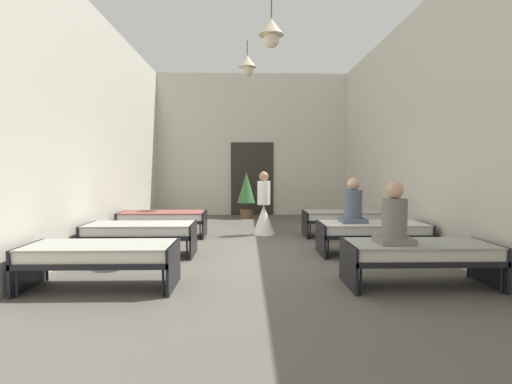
% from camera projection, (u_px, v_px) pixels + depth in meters
% --- Properties ---
extents(ground_plane, '(6.83, 12.83, 0.10)m').
position_uv_depth(ground_plane, '(257.00, 258.00, 7.03)').
color(ground_plane, '#59544C').
extents(room_shell, '(6.63, 12.43, 4.66)m').
position_uv_depth(room_shell, '(255.00, 131.00, 8.23)').
color(room_shell, beige).
rests_on(room_shell, ground).
extents(bed_left_row_0, '(1.90, 0.84, 0.57)m').
position_uv_depth(bed_left_row_0, '(101.00, 255.00, 5.05)').
color(bed_left_row_0, black).
rests_on(bed_left_row_0, ground).
extents(bed_right_row_0, '(1.90, 0.84, 0.57)m').
position_uv_depth(bed_right_row_0, '(419.00, 253.00, 5.15)').
color(bed_right_row_0, black).
rests_on(bed_right_row_0, ground).
extents(bed_left_row_1, '(1.90, 0.84, 0.57)m').
position_uv_depth(bed_left_row_1, '(140.00, 231.00, 6.95)').
color(bed_left_row_1, black).
rests_on(bed_left_row_1, ground).
extents(bed_right_row_1, '(1.90, 0.84, 0.57)m').
position_uv_depth(bed_right_row_1, '(372.00, 230.00, 7.05)').
color(bed_right_row_1, black).
rests_on(bed_right_row_1, ground).
extents(bed_left_row_2, '(1.90, 0.84, 0.57)m').
position_uv_depth(bed_left_row_2, '(163.00, 218.00, 8.84)').
color(bed_left_row_2, black).
rests_on(bed_left_row_2, ground).
extents(bed_right_row_2, '(1.90, 0.84, 0.57)m').
position_uv_depth(bed_right_row_2, '(346.00, 217.00, 8.95)').
color(bed_right_row_2, black).
rests_on(bed_right_row_2, ground).
extents(nurse_near_aisle, '(0.52, 0.52, 1.49)m').
position_uv_depth(nurse_near_aisle, '(264.00, 212.00, 9.20)').
color(nurse_near_aisle, white).
rests_on(nurse_near_aisle, ground).
extents(patient_seated_primary, '(0.44, 0.44, 0.80)m').
position_uv_depth(patient_seated_primary, '(353.00, 206.00, 7.05)').
color(patient_seated_primary, '#515B70').
rests_on(patient_seated_primary, bed_right_row_1).
extents(patient_seated_secondary, '(0.44, 0.44, 0.80)m').
position_uv_depth(patient_seated_secondary, '(394.00, 221.00, 5.08)').
color(patient_seated_secondary, slate).
rests_on(patient_seated_secondary, bed_right_row_0).
extents(potted_plant, '(0.55, 0.55, 1.42)m').
position_uv_depth(potted_plant, '(246.00, 191.00, 12.14)').
color(potted_plant, brown).
rests_on(potted_plant, ground).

